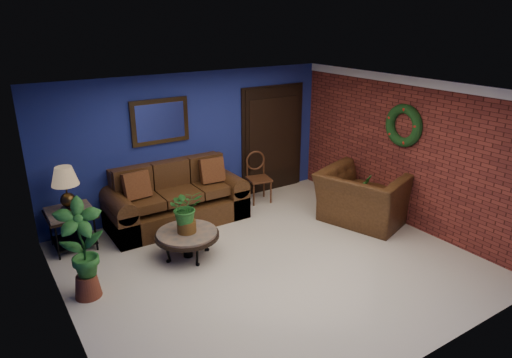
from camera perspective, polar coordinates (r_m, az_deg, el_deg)
floor at (r=6.81m, az=1.82°, el=-10.40°), size 5.50×5.50×0.00m
wall_back at (r=8.34m, az=-7.94°, el=4.54°), size 5.50×0.04×2.50m
wall_left at (r=5.32m, az=-23.32°, el=-6.08°), size 0.04×5.00×2.50m
wall_right_brick at (r=8.09m, az=18.17°, el=3.24°), size 0.04×5.00×2.50m
ceiling at (r=5.95m, az=2.08°, el=10.87°), size 5.50×5.00×0.02m
crown_molding at (r=7.83m, az=18.96°, el=11.50°), size 0.03×5.00×0.14m
wall_mirror at (r=7.97m, az=-11.90°, el=7.06°), size 1.02×0.06×0.77m
closet_door at (r=9.22m, az=2.09°, el=4.91°), size 1.44×0.06×2.18m
wreath at (r=7.96m, az=17.96°, el=6.37°), size 0.16×0.72×0.72m
sofa at (r=8.06m, az=-10.06°, el=-2.93°), size 2.35×1.01×1.06m
coffee_table at (r=6.88m, az=-8.61°, el=-6.97°), size 0.95×0.95×0.41m
end_table at (r=7.54m, az=-22.14°, el=-4.65°), size 0.70×0.70×0.63m
table_lamp at (r=7.34m, az=-22.72°, el=-0.52°), size 0.40×0.40×0.67m
side_chair at (r=8.77m, az=0.20°, el=0.70°), size 0.49×0.49×0.97m
armchair at (r=8.09m, az=13.25°, el=-2.24°), size 1.61×1.72×0.91m
coffee_plant at (r=6.70m, az=-8.79°, el=-3.75°), size 0.54×0.49×0.67m
floor_plant at (r=8.39m, az=13.11°, el=-1.89°), size 0.38×0.32×0.77m
tall_plant at (r=6.12m, az=-20.93°, el=-7.95°), size 0.63×0.49×1.33m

